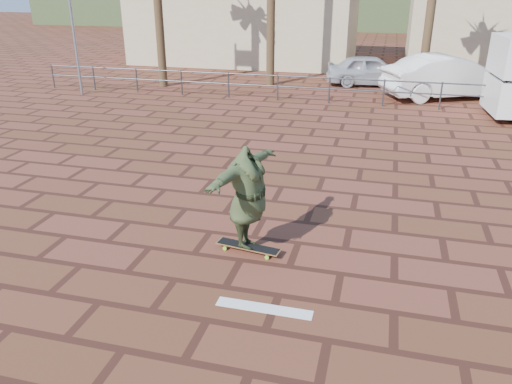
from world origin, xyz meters
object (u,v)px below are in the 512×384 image
skateboarder (248,198)px  car_white (448,77)px  car_silver (371,70)px  longboard (248,247)px

skateboarder → car_white: size_ratio=0.44×
skateboarder → car_silver: 15.75m
skateboarder → longboard: bearing=8.6°
longboard → car_silver: 15.75m
longboard → car_silver: (1.30, 15.69, 0.57)m
skateboarder → car_white: bearing=-5.3°
car_silver → longboard: bearing=166.3°
skateboarder → car_white: 14.48m
skateboarder → car_silver: bearing=7.5°
longboard → car_silver: car_silver is taller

